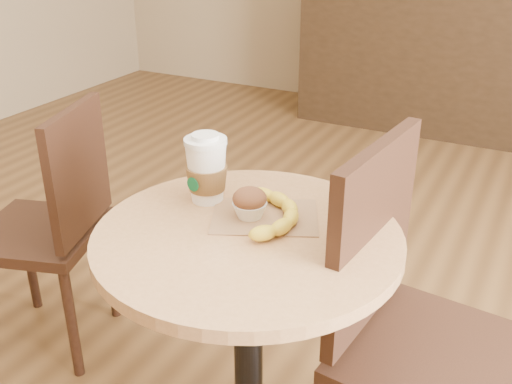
# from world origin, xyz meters

# --- Properties ---
(cafe_table) EXTENTS (0.68, 0.68, 0.75)m
(cafe_table) POSITION_xyz_m (0.00, 0.05, 0.53)
(cafe_table) COLOR black
(cafe_table) RESTS_ON ground
(chair_left) EXTENTS (0.47, 0.47, 0.86)m
(chair_left) POSITION_xyz_m (-0.82, 0.26, 0.47)
(chair_left) COLOR black
(chair_left) RESTS_ON ground
(chair_right) EXTENTS (0.46, 0.46, 0.95)m
(chair_right) POSITION_xyz_m (0.36, 0.18, 0.52)
(chair_right) COLOR black
(chair_right) RESTS_ON ground
(service_counter) EXTENTS (2.30, 0.65, 1.04)m
(service_counter) POSITION_xyz_m (0.00, 3.18, 0.52)
(service_counter) COLOR black
(service_counter) RESTS_ON ground
(kraft_bag) EXTENTS (0.29, 0.26, 0.00)m
(kraft_bag) POSITION_xyz_m (0.01, 0.13, 0.75)
(kraft_bag) COLOR #906845
(kraft_bag) RESTS_ON cafe_table
(coffee_cup) EXTENTS (0.10, 0.10, 0.17)m
(coffee_cup) POSITION_xyz_m (-0.16, 0.15, 0.83)
(coffee_cup) COLOR white
(coffee_cup) RESTS_ON cafe_table
(muffin) EXTENTS (0.08, 0.08, 0.07)m
(muffin) POSITION_xyz_m (-0.02, 0.11, 0.79)
(muffin) COLOR white
(muffin) RESTS_ON kraft_bag
(banana) EXTENTS (0.25, 0.28, 0.03)m
(banana) POSITION_xyz_m (0.02, 0.11, 0.77)
(banana) COLOR yellow
(banana) RESTS_ON kraft_bag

